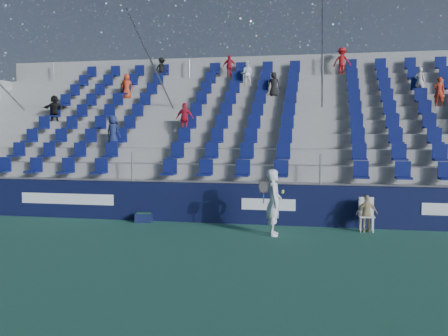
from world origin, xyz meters
name	(u,v)px	position (x,y,z in m)	size (l,w,h in m)	color
ground	(193,245)	(0.00, 0.00, 0.00)	(70.00, 70.00, 0.00)	#2D6952
sponsor_wall	(220,203)	(0.00, 3.15, 0.60)	(24.00, 0.32, 1.20)	#0E1234
grandstand	(246,148)	(0.00, 8.24, 2.13)	(24.00, 8.17, 6.63)	#9C9C97
tennis_player	(274,202)	(1.81, 1.56, 0.89)	(0.69, 0.69, 1.77)	white
line_judge_chair	(366,212)	(4.28, 2.65, 0.54)	(0.43, 0.44, 0.94)	white
line_judge	(367,213)	(4.28, 2.50, 0.52)	(0.61, 0.25, 1.04)	tan
ball_bin	(144,217)	(-2.30, 2.75, 0.16)	(0.56, 0.42, 0.29)	#0F1739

